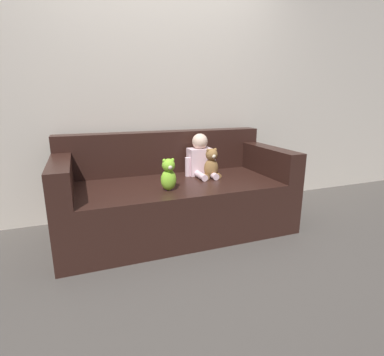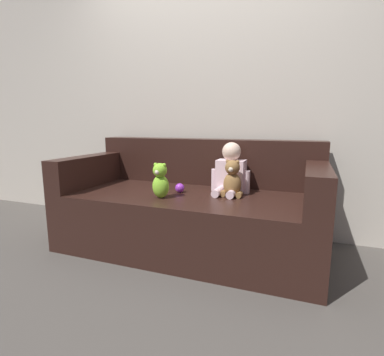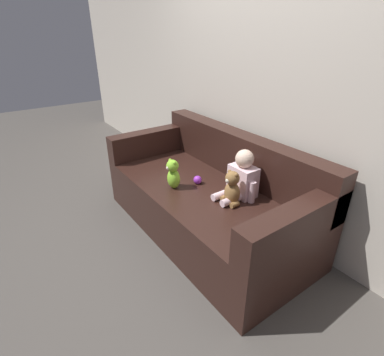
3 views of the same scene
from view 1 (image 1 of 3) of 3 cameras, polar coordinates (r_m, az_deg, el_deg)
ground_plane at (r=2.84m, az=-2.99°, el=-9.64°), size 12.00×12.00×0.00m
wall_back at (r=3.13m, az=-6.64°, el=17.01°), size 8.00×0.05×2.60m
couch at (r=2.77m, az=-3.40°, el=-3.31°), size 2.03×0.96×0.87m
person_baby at (r=2.87m, az=1.62°, el=3.74°), size 0.31×0.34×0.40m
teddy_bear_brown at (r=2.77m, az=3.69°, el=2.65°), size 0.16×0.13×0.28m
plush_toy_side at (r=2.39m, az=-4.49°, el=0.63°), size 0.13×0.12×0.26m
toy_ball at (r=2.63m, az=-4.49°, el=-0.13°), size 0.07×0.07×0.07m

